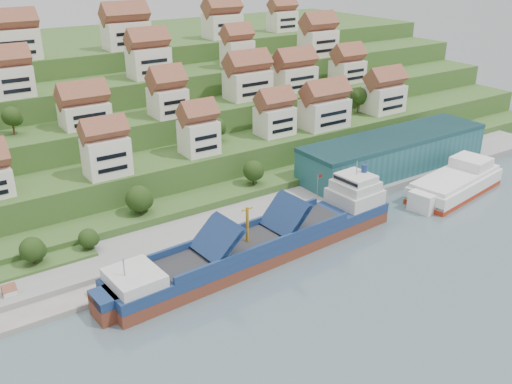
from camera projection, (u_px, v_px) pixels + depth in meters
ground at (282, 249)px, 124.90m from camera, size 300.00×300.00×0.00m
quay at (310, 200)px, 146.14m from camera, size 180.00×14.00×2.20m
hillside at (106, 102)px, 199.23m from camera, size 260.00×128.00×31.00m
hillside_village at (167, 85)px, 162.80m from camera, size 154.99×62.76×28.56m
hillside_trees at (133, 134)px, 145.06m from camera, size 137.74×62.33×32.14m
warehouse at (394, 152)px, 161.68m from camera, size 60.00×15.00×10.00m
flagpole at (318, 187)px, 139.06m from camera, size 1.28×0.16×8.00m
cargo_ship at (268, 242)px, 121.63m from camera, size 69.40×14.93×15.16m
second_ship at (456, 183)px, 152.27m from camera, size 32.34×16.35×8.96m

